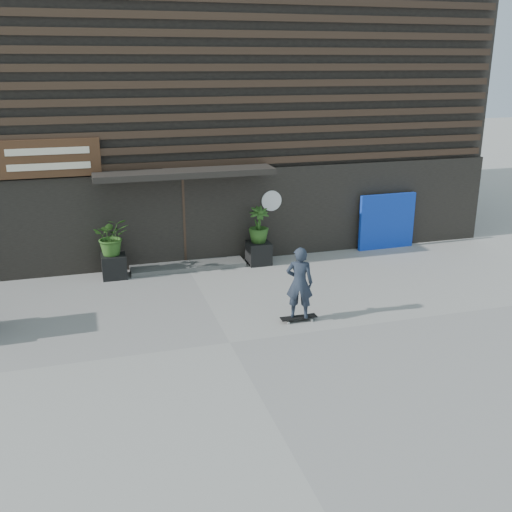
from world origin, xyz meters
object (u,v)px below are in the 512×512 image
object	(u,v)px
planter_pot_right	(259,253)
blue_tarp	(387,221)
skateboarder	(299,283)
planter_pot_left	(114,266)

from	to	relation	value
planter_pot_right	blue_tarp	world-z (taller)	blue_tarp
blue_tarp	skateboarder	bearing A→B (deg)	-136.88
planter_pot_right	blue_tarp	size ratio (longest dim) A/B	0.35
planter_pot_right	blue_tarp	bearing A→B (deg)	4.34
planter_pot_left	skateboarder	size ratio (longest dim) A/B	0.37
planter_pot_right	skateboarder	xyz separation A→B (m)	(-0.27, -3.83, 0.55)
skateboarder	planter_pot_right	bearing A→B (deg)	86.01
planter_pot_left	blue_tarp	distance (m)	7.77
planter_pot_left	skateboarder	xyz separation A→B (m)	(3.53, -3.83, 0.55)
planter_pot_right	skateboarder	distance (m)	3.87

